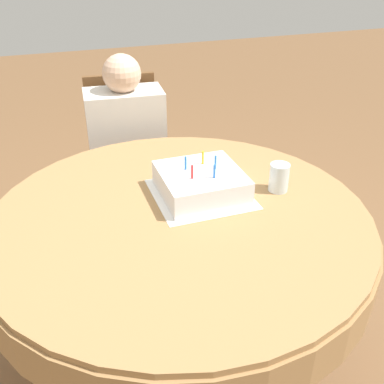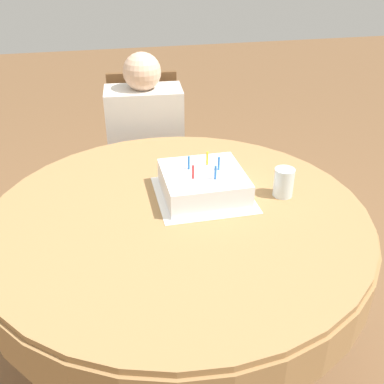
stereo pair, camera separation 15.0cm
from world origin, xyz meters
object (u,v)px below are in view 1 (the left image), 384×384
at_px(chair, 127,164).
at_px(drinking_glass, 279,177).
at_px(person, 128,145).
at_px(birthday_cake, 201,183).

xyz_separation_m(chair, drinking_glass, (0.37, -0.91, 0.31)).
relative_size(person, drinking_glass, 10.68).
bearing_deg(chair, birthday_cake, -78.45).
relative_size(birthday_cake, drinking_glass, 2.72).
height_order(birthday_cake, drinking_glass, birthday_cake).
bearing_deg(birthday_cake, person, 98.30).
relative_size(chair, birthday_cake, 3.42).
xyz_separation_m(birthday_cake, drinking_glass, (0.27, -0.06, 0.01)).
bearing_deg(drinking_glass, birthday_cake, 166.96).
distance_m(person, birthday_cake, 0.77).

